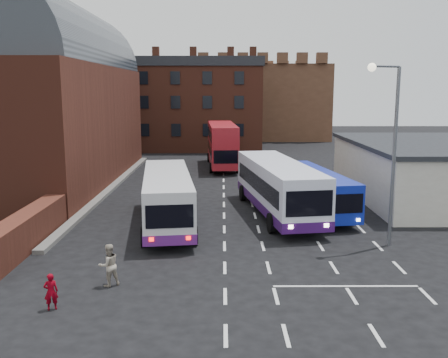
{
  "coord_description": "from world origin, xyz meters",
  "views": [
    {
      "loc": [
        -0.11,
        -22.54,
        8.02
      ],
      "look_at": [
        0.0,
        10.0,
        2.2
      ],
      "focal_mm": 40.0,
      "sensor_mm": 36.0,
      "label": 1
    }
  ],
  "objects_px": {
    "bus_red_double": "(222,144)",
    "street_lamp": "(390,139)",
    "bus_blue": "(315,188)",
    "bus_white_outbound": "(167,195)",
    "pedestrian_beige": "(109,265)",
    "bus_white_inbound": "(278,184)",
    "pedestrian_red": "(51,292)"
  },
  "relations": [
    {
      "from": "bus_blue",
      "to": "street_lamp",
      "type": "xyz_separation_m",
      "value": [
        2.3,
        -7.27,
        3.98
      ]
    },
    {
      "from": "bus_red_double",
      "to": "street_lamp",
      "type": "height_order",
      "value": "street_lamp"
    },
    {
      "from": "bus_red_double",
      "to": "bus_white_outbound",
      "type": "bearing_deg",
      "value": 78.36
    },
    {
      "from": "street_lamp",
      "to": "pedestrian_beige",
      "type": "xyz_separation_m",
      "value": [
        -13.1,
        -5.28,
        -4.72
      ]
    },
    {
      "from": "bus_white_inbound",
      "to": "street_lamp",
      "type": "xyz_separation_m",
      "value": [
        4.82,
        -6.67,
        3.58
      ]
    },
    {
      "from": "bus_red_double",
      "to": "bus_blue",
      "type": "bearing_deg",
      "value": 103.93
    },
    {
      "from": "bus_blue",
      "to": "street_lamp",
      "type": "distance_m",
      "value": 8.6
    },
    {
      "from": "bus_white_inbound",
      "to": "pedestrian_beige",
      "type": "bearing_deg",
      "value": 46.59
    },
    {
      "from": "bus_white_inbound",
      "to": "street_lamp",
      "type": "bearing_deg",
      "value": 117.19
    },
    {
      "from": "street_lamp",
      "to": "pedestrian_beige",
      "type": "relative_size",
      "value": 5.19
    },
    {
      "from": "bus_white_outbound",
      "to": "pedestrian_beige",
      "type": "bearing_deg",
      "value": -105.79
    },
    {
      "from": "bus_blue",
      "to": "street_lamp",
      "type": "relative_size",
      "value": 1.11
    },
    {
      "from": "bus_white_inbound",
      "to": "bus_red_double",
      "type": "bearing_deg",
      "value": -88.57
    },
    {
      "from": "bus_white_outbound",
      "to": "bus_white_inbound",
      "type": "relative_size",
      "value": 0.92
    },
    {
      "from": "pedestrian_red",
      "to": "bus_white_outbound",
      "type": "bearing_deg",
      "value": -124.01
    },
    {
      "from": "bus_white_outbound",
      "to": "pedestrian_beige",
      "type": "xyz_separation_m",
      "value": [
        -1.4,
        -9.47,
        -0.97
      ]
    },
    {
      "from": "bus_white_outbound",
      "to": "bus_white_inbound",
      "type": "bearing_deg",
      "value": 12.38
    },
    {
      "from": "bus_red_double",
      "to": "pedestrian_red",
      "type": "distance_m",
      "value": 35.06
    },
    {
      "from": "bus_red_double",
      "to": "street_lamp",
      "type": "distance_m",
      "value": 28.35
    },
    {
      "from": "pedestrian_beige",
      "to": "bus_blue",
      "type": "bearing_deg",
      "value": -164.76
    },
    {
      "from": "bus_white_inbound",
      "to": "bus_blue",
      "type": "distance_m",
      "value": 2.63
    },
    {
      "from": "street_lamp",
      "to": "pedestrian_beige",
      "type": "height_order",
      "value": "street_lamp"
    },
    {
      "from": "bus_white_outbound",
      "to": "pedestrian_red",
      "type": "xyz_separation_m",
      "value": [
        -3.02,
        -11.76,
        -1.16
      ]
    },
    {
      "from": "bus_white_outbound",
      "to": "bus_blue",
      "type": "distance_m",
      "value": 9.9
    },
    {
      "from": "street_lamp",
      "to": "pedestrian_red",
      "type": "height_order",
      "value": "street_lamp"
    },
    {
      "from": "bus_red_double",
      "to": "pedestrian_red",
      "type": "relative_size",
      "value": 8.22
    },
    {
      "from": "bus_blue",
      "to": "pedestrian_red",
      "type": "distance_m",
      "value": 19.37
    },
    {
      "from": "bus_white_inbound",
      "to": "bus_blue",
      "type": "relative_size",
      "value": 1.25
    },
    {
      "from": "bus_blue",
      "to": "pedestrian_beige",
      "type": "distance_m",
      "value": 16.57
    },
    {
      "from": "bus_red_double",
      "to": "street_lamp",
      "type": "bearing_deg",
      "value": 103.98
    },
    {
      "from": "bus_white_outbound",
      "to": "street_lamp",
      "type": "relative_size",
      "value": 1.27
    },
    {
      "from": "pedestrian_beige",
      "to": "bus_white_inbound",
      "type": "bearing_deg",
      "value": -158.75
    }
  ]
}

